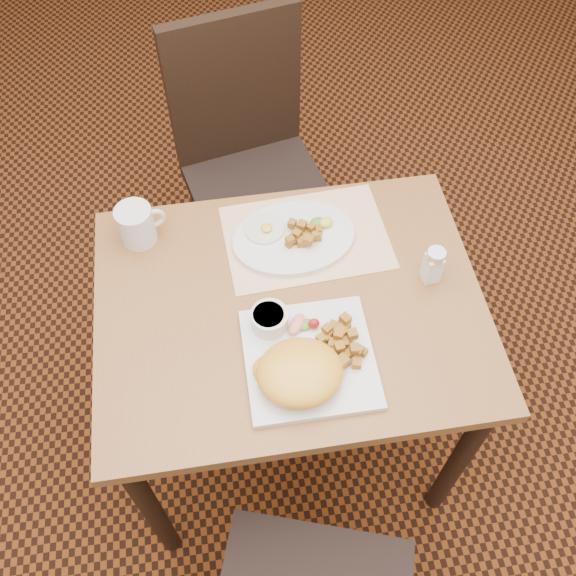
# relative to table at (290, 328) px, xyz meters

# --- Properties ---
(ground) EXTENTS (8.00, 8.00, 0.00)m
(ground) POSITION_rel_table_xyz_m (0.00, 0.00, -0.64)
(ground) COLOR black
(ground) RESTS_ON ground
(table) EXTENTS (0.90, 0.70, 0.75)m
(table) POSITION_rel_table_xyz_m (0.00, 0.00, 0.00)
(table) COLOR #955D2E
(table) RESTS_ON ground
(chair_far) EXTENTS (0.50, 0.51, 0.97)m
(chair_far) POSITION_rel_table_xyz_m (-0.02, 0.71, -0.10)
(chair_far) COLOR black
(chair_far) RESTS_ON ground
(placemat) EXTENTS (0.41, 0.30, 0.00)m
(placemat) POSITION_rel_table_xyz_m (0.07, 0.19, 0.11)
(placemat) COLOR white
(placemat) RESTS_ON table
(plate_square) EXTENTS (0.28, 0.28, 0.02)m
(plate_square) POSITION_rel_table_xyz_m (0.02, -0.15, 0.12)
(plate_square) COLOR silver
(plate_square) RESTS_ON table
(plate_oval) EXTENTS (0.32, 0.25, 0.02)m
(plate_oval) POSITION_rel_table_xyz_m (0.04, 0.18, 0.12)
(plate_oval) COLOR silver
(plate_oval) RESTS_ON placemat
(hollandaise_mound) EXTENTS (0.19, 0.16, 0.07)m
(hollandaise_mound) POSITION_rel_table_xyz_m (-0.01, -0.20, 0.16)
(hollandaise_mound) COLOR yellow
(hollandaise_mound) RESTS_ON plate_square
(ramekin) EXTENTS (0.08, 0.08, 0.05)m
(ramekin) POSITION_rel_table_xyz_m (-0.06, -0.06, 0.15)
(ramekin) COLOR silver
(ramekin) RESTS_ON plate_square
(garnish_sq) EXTENTS (0.08, 0.07, 0.03)m
(garnish_sq) POSITION_rel_table_xyz_m (0.02, -0.07, 0.14)
(garnish_sq) COLOR #387223
(garnish_sq) RESTS_ON plate_square
(fried_egg) EXTENTS (0.10, 0.10, 0.02)m
(fried_egg) POSITION_rel_table_xyz_m (-0.03, 0.21, 0.13)
(fried_egg) COLOR white
(fried_egg) RESTS_ON plate_oval
(garnish_ov) EXTENTS (0.06, 0.04, 0.02)m
(garnish_ov) POSITION_rel_table_xyz_m (0.11, 0.21, 0.14)
(garnish_ov) COLOR #387223
(garnish_ov) RESTS_ON plate_oval
(salt_shaker) EXTENTS (0.05, 0.05, 0.10)m
(salt_shaker) POSITION_rel_table_xyz_m (0.34, 0.02, 0.16)
(salt_shaker) COLOR white
(salt_shaker) RESTS_ON table
(coffee_mug) EXTENTS (0.12, 0.09, 0.10)m
(coffee_mug) POSITION_rel_table_xyz_m (-0.34, 0.25, 0.16)
(coffee_mug) COLOR silver
(coffee_mug) RESTS_ON table
(home_fries_sq) EXTENTS (0.11, 0.13, 0.04)m
(home_fries_sq) POSITION_rel_table_xyz_m (0.09, -0.13, 0.14)
(home_fries_sq) COLOR #AF711C
(home_fries_sq) RESTS_ON plate_square
(home_fries_ov) EXTENTS (0.10, 0.09, 0.03)m
(home_fries_ov) POSITION_rel_table_xyz_m (0.06, 0.17, 0.14)
(home_fries_ov) COLOR #AF711C
(home_fries_ov) RESTS_ON plate_oval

